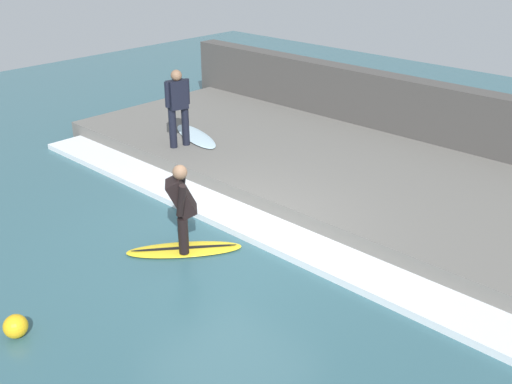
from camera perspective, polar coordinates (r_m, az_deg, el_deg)
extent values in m
plane|color=#335B66|center=(9.55, -2.57, -4.96)|extent=(28.00, 28.00, 0.00)
cube|color=#66635E|center=(11.74, 8.85, 1.62)|extent=(4.40, 12.69, 0.37)
cube|color=#474442|center=(13.52, 15.03, 6.94)|extent=(0.50, 13.32, 1.59)
cube|color=silver|center=(9.93, 0.10, -3.33)|extent=(0.83, 12.05, 0.11)
ellipsoid|color=yellow|center=(9.40, -6.84, -5.46)|extent=(1.68, 1.51, 0.06)
ellipsoid|color=black|center=(9.38, -6.85, -5.29)|extent=(1.31, 1.12, 0.01)
cylinder|color=black|center=(9.37, -6.95, -3.30)|extent=(0.15, 0.15, 0.59)
cylinder|color=black|center=(9.11, -6.93, -4.16)|extent=(0.15, 0.15, 0.59)
cube|color=black|center=(8.98, -7.13, -0.43)|extent=(0.59, 0.58, 0.62)
sphere|color=#846047|center=(8.82, -7.26, 1.87)|extent=(0.22, 0.22, 0.22)
cylinder|color=black|center=(9.16, -7.15, 0.33)|extent=(0.11, 0.21, 0.53)
cylinder|color=black|center=(8.77, -7.13, -0.83)|extent=(0.11, 0.21, 0.53)
cylinder|color=black|center=(12.61, -6.73, 6.24)|extent=(0.15, 0.15, 0.81)
cylinder|color=black|center=(12.49, -7.93, 5.99)|extent=(0.15, 0.15, 0.81)
cube|color=black|center=(12.35, -7.50, 9.18)|extent=(0.42, 0.32, 0.59)
sphere|color=#846047|center=(12.25, -7.60, 10.95)|extent=(0.22, 0.22, 0.22)
cylinder|color=black|center=(12.43, -6.60, 9.50)|extent=(0.11, 0.12, 0.52)
cylinder|color=black|center=(12.25, -8.43, 9.17)|extent=(0.11, 0.12, 0.52)
ellipsoid|color=silver|center=(13.14, -5.76, 5.32)|extent=(1.06, 1.85, 0.06)
sphere|color=yellow|center=(8.09, -21.92, -11.78)|extent=(0.30, 0.30, 0.30)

